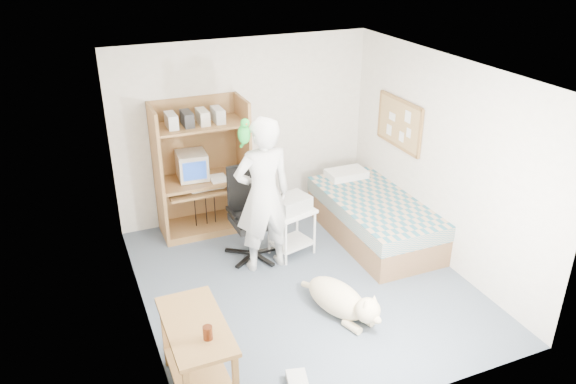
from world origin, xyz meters
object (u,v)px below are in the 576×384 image
object	(u,v)px
person	(263,195)
office_chair	(251,225)
computer_hutch	(202,173)
bed	(373,218)
side_desk	(197,348)
dog	(341,300)
printer_cart	(292,225)

from	to	relation	value
person	office_chair	bearing A→B (deg)	-81.81
computer_hutch	office_chair	xyz separation A→B (m)	(0.36, -0.91, -0.41)
bed	person	size ratio (longest dim) A/B	1.06
bed	side_desk	bearing A→B (deg)	-147.50
computer_hutch	office_chair	distance (m)	1.06
dog	computer_hutch	bearing A→B (deg)	90.74
office_chair	dog	bearing A→B (deg)	-74.32
side_desk	computer_hutch	bearing A→B (deg)	73.86
computer_hutch	side_desk	xyz separation A→B (m)	(-0.85, -2.94, -0.33)
side_desk	dog	size ratio (longest dim) A/B	0.89
office_chair	printer_cart	size ratio (longest dim) A/B	1.86
dog	printer_cart	xyz separation A→B (m)	(0.01, 1.36, 0.22)
person	dog	xyz separation A→B (m)	(0.41, -1.22, -0.77)
dog	bed	bearing A→B (deg)	30.58
office_chair	printer_cart	distance (m)	0.50
side_desk	person	size ratio (longest dim) A/B	0.52
side_desk	printer_cart	xyz separation A→B (m)	(1.68, 1.85, -0.08)
side_desk	dog	distance (m)	1.77
computer_hutch	person	bearing A→B (deg)	-71.39
bed	office_chair	distance (m)	1.66
bed	office_chair	xyz separation A→B (m)	(-1.64, 0.21, 0.12)
dog	side_desk	bearing A→B (deg)	178.44
side_desk	person	world-z (taller)	person
dog	printer_cart	bearing A→B (deg)	71.82
bed	printer_cart	size ratio (longest dim) A/B	3.26
person	printer_cart	world-z (taller)	person
printer_cart	office_chair	bearing A→B (deg)	144.20
bed	printer_cart	distance (m)	1.18
side_desk	bed	bearing A→B (deg)	32.50
computer_hutch	office_chair	bearing A→B (deg)	-68.39
side_desk	office_chair	world-z (taller)	office_chair
office_chair	side_desk	bearing A→B (deg)	-121.94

